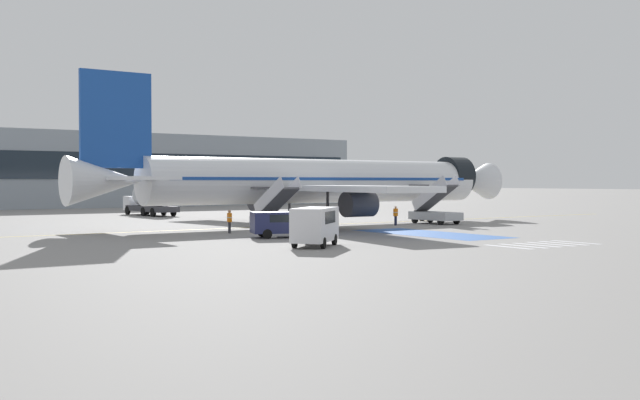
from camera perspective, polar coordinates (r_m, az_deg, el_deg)
name	(u,v)px	position (r m, az deg, el deg)	size (l,w,h in m)	color
ground_plane	(330,225)	(64.99, 0.80, -1.90)	(600.00, 600.00, 0.00)	gray
apron_leadline_yellow	(323,225)	(65.21, 0.25, -1.88)	(0.20, 76.81, 0.01)	gold
apron_stand_patch_blue	(430,234)	(54.35, 8.35, -2.56)	(4.77, 12.62, 0.01)	#2856A8
apron_walkway_bar_0	(508,247)	(44.25, 14.16, -3.49)	(0.44, 3.60, 0.01)	silver
apron_walkway_bar_1	(523,246)	(45.14, 15.19, -3.40)	(0.44, 3.60, 0.01)	silver
apron_walkway_bar_2	(537,245)	(46.05, 16.17, -3.31)	(0.44, 3.60, 0.01)	silver
apron_walkway_bar_3	(550,244)	(46.97, 17.12, -3.23)	(0.44, 3.60, 0.01)	silver
apron_walkway_bar_4	(563,243)	(47.90, 18.03, -3.14)	(0.44, 3.60, 0.01)	silver
apron_walkway_bar_5	(576,242)	(48.84, 18.91, -3.06)	(0.44, 3.60, 0.01)	silver
airliner	(317,181)	(64.70, -0.27, 1.45)	(42.69, 35.46, 11.81)	silver
boarding_stairs_forward	(435,212)	(67.34, 8.75, -0.92)	(2.25, 5.25, 4.30)	#ADB2BA
boarding_stairs_aft	(277,217)	(57.44, -3.31, -1.33)	(2.25, 5.25, 4.15)	#ADB2BA
fuel_tanker	(151,200)	(84.89, -12.78, 0.03)	(3.18, 9.59, 3.48)	#38383D
service_van_0	(315,223)	(43.15, -0.38, -1.80)	(4.43, 4.23, 2.24)	silver
service_van_1	(284,222)	(50.17, -2.72, -1.67)	(4.77, 3.28, 1.72)	#1E234C
ground_crew_0	(230,220)	(54.61, -6.91, -1.51)	(0.27, 0.45, 1.69)	#2D2D33
ground_crew_1	(327,217)	(57.50, 0.51, -1.34)	(0.48, 0.35, 1.73)	black
ground_crew_2	(396,214)	(64.27, 5.78, -1.09)	(0.48, 0.37, 1.66)	#191E38
ground_crew_3	(323,216)	(61.04, 0.21, -1.24)	(0.48, 0.44, 1.63)	#2D2D33
terminal_building	(138,171)	(118.89, -13.68, 2.20)	(70.76, 12.10, 10.94)	#89939E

